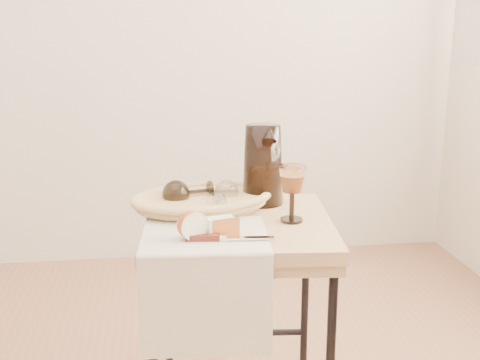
{
  "coord_description": "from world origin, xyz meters",
  "views": [
    {
      "loc": [
        0.29,
        -1.22,
        1.18
      ],
      "look_at": [
        0.5,
        0.36,
        0.77
      ],
      "focal_mm": 45.65,
      "sensor_mm": 36.0,
      "label": 1
    }
  ],
  "objects": [
    {
      "name": "goblet_lying_b",
      "position": [
        0.47,
        0.46,
        0.7
      ],
      "size": [
        0.11,
        0.13,
        0.07
      ],
      "primitive_type": null,
      "rotation": [
        0.0,
        0.0,
        1.19
      ],
      "color": "white",
      "rests_on": "bread_basket"
    },
    {
      "name": "pitcher",
      "position": [
        0.6,
        0.53,
        0.77
      ],
      "size": [
        0.21,
        0.27,
        0.28
      ],
      "primitive_type": null,
      "rotation": [
        0.0,
        0.0,
        -0.18
      ],
      "color": "black",
      "rests_on": "side_table"
    },
    {
      "name": "table_knife",
      "position": [
        0.45,
        0.2,
        0.67
      ],
      "size": [
        0.22,
        0.05,
        0.02
      ],
      "primitive_type": null,
      "rotation": [
        0.0,
        0.0,
        -0.11
      ],
      "color": "silver",
      "rests_on": "tea_towel"
    },
    {
      "name": "tea_towel",
      "position": [
        0.4,
        0.25,
        0.65
      ],
      "size": [
        0.34,
        0.31,
        0.01
      ],
      "primitive_type": "cube",
      "rotation": [
        0.0,
        0.0,
        -0.07
      ],
      "color": "beige",
      "rests_on": "side_table"
    },
    {
      "name": "apple_wedge",
      "position": [
        0.44,
        0.24,
        0.68
      ],
      "size": [
        0.08,
        0.05,
        0.05
      ],
      "primitive_type": "cube",
      "rotation": [
        0.0,
        0.0,
        0.24
      ],
      "color": "white",
      "rests_on": "tea_towel"
    },
    {
      "name": "bread_basket",
      "position": [
        0.41,
        0.48,
        0.67
      ],
      "size": [
        0.42,
        0.34,
        0.05
      ],
      "primitive_type": null,
      "rotation": [
        0.0,
        0.0,
        0.25
      ],
      "color": "#A46F44",
      "rests_on": "side_table"
    },
    {
      "name": "side_table",
      "position": [
        0.5,
        0.38,
        0.33
      ],
      "size": [
        0.56,
        0.56,
        0.65
      ],
      "primitive_type": null,
      "rotation": [
        0.0,
        0.0,
        -0.1
      ],
      "color": "brown",
      "rests_on": "floor"
    },
    {
      "name": "goblet_lying_a",
      "position": [
        0.38,
        0.5,
        0.7
      ],
      "size": [
        0.15,
        0.11,
        0.08
      ],
      "primitive_type": null,
      "rotation": [
        0.0,
        0.0,
        3.39
      ],
      "color": "#2E2318",
      "rests_on": "bread_basket"
    },
    {
      "name": "apple_half",
      "position": [
        0.36,
        0.23,
        0.69
      ],
      "size": [
        0.09,
        0.06,
        0.07
      ],
      "primitive_type": "ellipsoid",
      "rotation": [
        0.0,
        0.0,
        0.34
      ],
      "color": "red",
      "rests_on": "tea_towel"
    },
    {
      "name": "wine_goblet",
      "position": [
        0.65,
        0.35,
        0.73
      ],
      "size": [
        0.1,
        0.1,
        0.16
      ],
      "primitive_type": null,
      "rotation": [
        0.0,
        0.0,
        0.3
      ],
      "color": "white",
      "rests_on": "side_table"
    }
  ]
}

